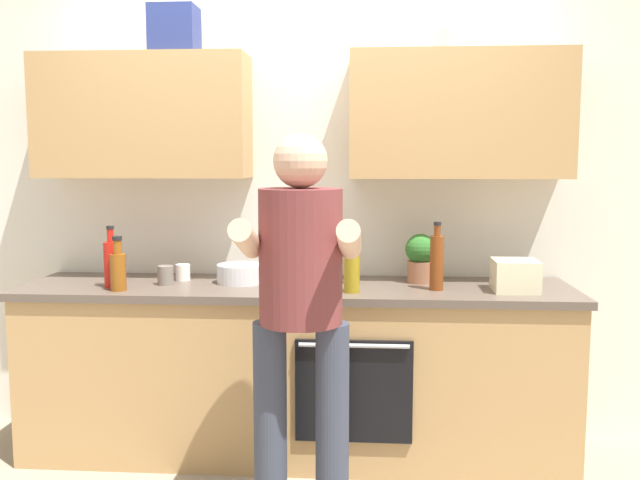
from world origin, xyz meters
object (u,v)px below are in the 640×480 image
Objects in this scene: bottle_hotsauce at (111,263)px; mixing_bowl at (241,274)px; bottle_vinegar at (437,261)px; bottle_juice at (355,262)px; person_standing at (301,300)px; cup_coffee at (183,272)px; bottle_syrup at (118,269)px; cup_tea at (286,272)px; grocery_bag_rice at (515,276)px; potted_herb at (420,257)px; bottle_oil at (352,268)px; cup_stoneware at (166,275)px.

bottle_hotsauce is 0.66m from mixing_bowl.
bottle_vinegar reaches higher than bottle_juice.
bottle_hotsauce is at bearing 148.83° from person_standing.
person_standing is 1.11m from cup_coffee.
bottle_syrup reaches higher than cup_coffee.
bottle_hotsauce reaches higher than bottle_syrup.
bottle_hotsauce is 3.60× the size of cup_coffee.
cup_tea is (0.80, 0.31, -0.06)m from bottle_syrup.
bottle_vinegar is 1.25× the size of bottle_syrup.
grocery_bag_rice is at bearing -5.24° from mixing_bowl.
cup_coffee is (-0.56, -0.01, -0.01)m from cup_tea.
mixing_bowl is 1.15× the size of grocery_bag_rice.
bottle_vinegar is at bearing 47.33° from person_standing.
bottle_juice is 1.30× the size of grocery_bag_rice.
potted_herb is at bearing 12.24° from bottle_syrup.
person_standing is 1.10m from bottle_syrup.
bottle_juice reaches higher than bottle_syrup.
mixing_bowl is at bearing 15.12° from bottle_hotsauce.
bottle_oil is at bearing -16.30° from cup_coffee.
bottle_vinegar reaches higher than cup_coffee.
cup_stoneware is 1.34m from potted_herb.
bottle_hotsauce is at bearing 177.75° from bottle_oil.
bottle_oil is at bearing -92.82° from bottle_juice.
person_standing is 0.61m from bottle_oil.
cup_stoneware is at bearing -173.30° from potted_herb.
bottle_hotsauce is (-1.22, 0.05, 0.01)m from bottle_oil.
potted_herb is at bearing 4.49° from mixing_bowl.
grocery_bag_rice is at bearing -5.86° from cup_coffee.
bottle_juice reaches higher than potted_herb.
person_standing is 0.89m from mixing_bowl.
cup_coffee is (0.24, 0.30, -0.07)m from bottle_syrup.
bottle_syrup is at bearing -51.91° from bottle_hotsauce.
grocery_bag_rice is at bearing -9.15° from cup_tea.
cup_stoneware is (-0.97, 0.14, -0.07)m from bottle_oil.
cup_stoneware is at bearing 19.53° from bottle_hotsauce.
bottle_vinegar is at bearing -1.80° from cup_stoneware.
potted_herb reaches higher than mixing_bowl.
cup_tea is at bearing 12.89° from cup_stoneware.
cup_stoneware is at bearing 178.50° from grocery_bag_rice.
person_standing reaches higher than grocery_bag_rice.
bottle_juice is at bearing 7.97° from bottle_hotsauce.
bottle_vinegar is at bearing 4.66° from bottle_syrup.
bottle_vinegar is at bearing 12.52° from bottle_oil.
bottle_oil is at bearing 71.31° from person_standing.
person_standing is 0.87m from cup_tea.
bottle_juice is 0.35m from potted_herb.
bottle_syrup is 1.05× the size of potted_herb.
cup_coffee is at bearing 35.45° from bottle_hotsauce.
bottle_juice is 0.93m from cup_coffee.
bottle_vinegar is at bearing -71.74° from potted_herb.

